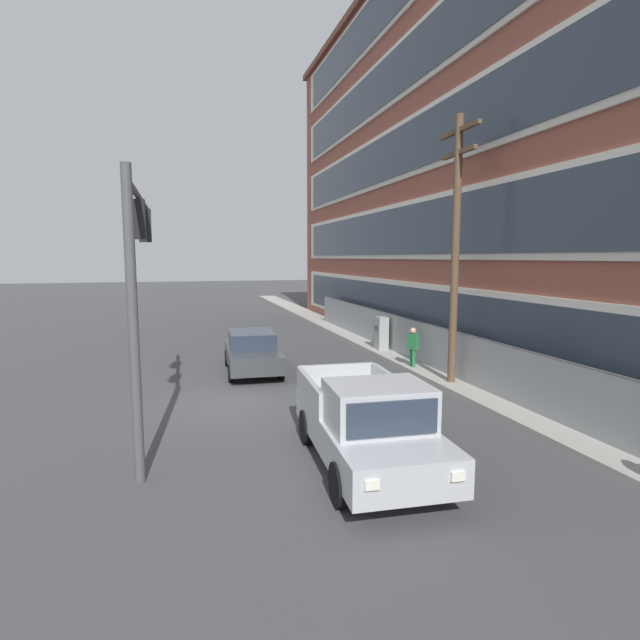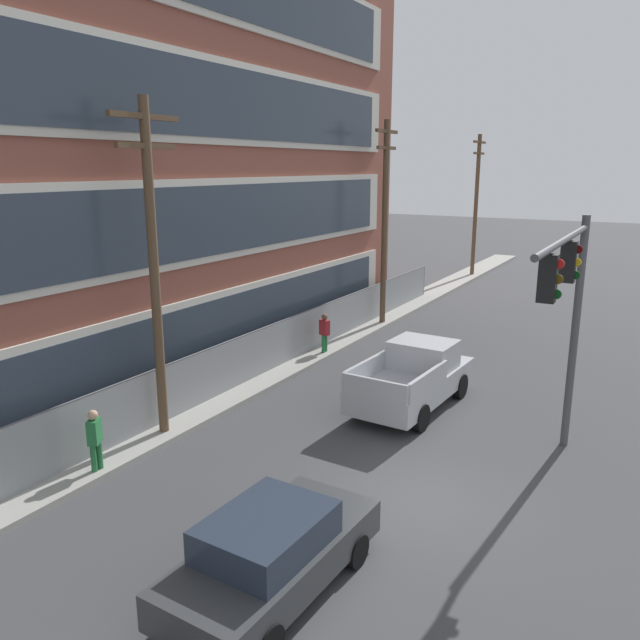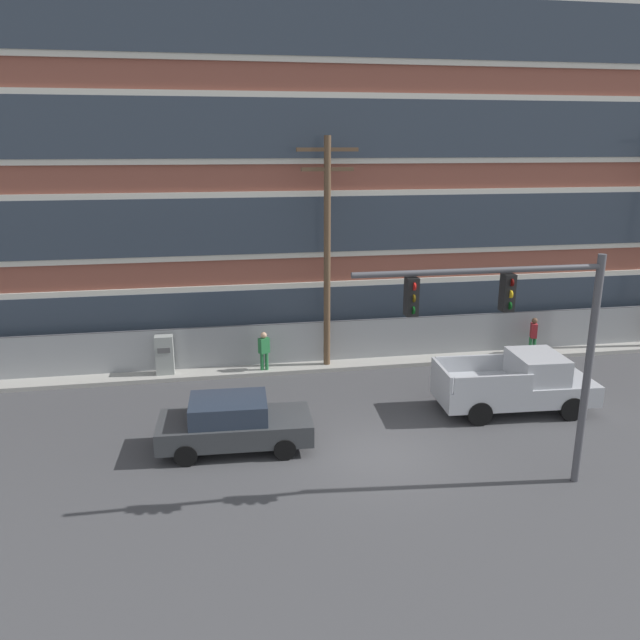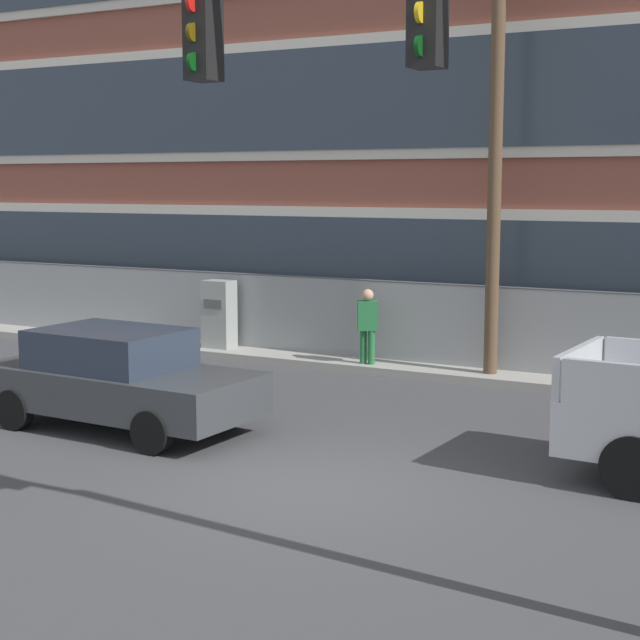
# 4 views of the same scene
# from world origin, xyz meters

# --- Properties ---
(ground_plane) EXTENTS (160.00, 160.00, 0.00)m
(ground_plane) POSITION_xyz_m (0.00, 0.00, 0.00)
(ground_plane) COLOR #424244
(sidewalk_building_side) EXTENTS (80.00, 1.71, 0.16)m
(sidewalk_building_side) POSITION_xyz_m (0.00, 7.74, 0.08)
(sidewalk_building_side) COLOR #9E9B93
(sidewalk_building_side) RESTS_ON ground
(brick_mill_building) EXTENTS (43.07, 12.02, 18.48)m
(brick_mill_building) POSITION_xyz_m (-3.62, 14.31, 9.25)
(brick_mill_building) COLOR brown
(brick_mill_building) RESTS_ON ground
(chain_link_fence) EXTENTS (38.50, 0.06, 1.82)m
(chain_link_fence) POSITION_xyz_m (2.01, 7.87, 0.93)
(chain_link_fence) COLOR gray
(chain_link_fence) RESTS_ON ground
(traffic_signal_mast) EXTENTS (6.29, 0.43, 6.11)m
(traffic_signal_mast) POSITION_xyz_m (2.90, -2.29, 4.38)
(traffic_signal_mast) COLOR #4C4C51
(traffic_signal_mast) RESTS_ON ground
(pickup_truck_silver) EXTENTS (5.32, 2.40, 1.96)m
(pickup_truck_silver) POSITION_xyz_m (5.34, 2.25, 0.94)
(pickup_truck_silver) COLOR #B2B5BA
(pickup_truck_silver) RESTS_ON ground
(sedan_dark_grey) EXTENTS (4.52, 2.12, 1.56)m
(sedan_dark_grey) POSITION_xyz_m (-4.14, 1.17, 0.80)
(sedan_dark_grey) COLOR #383A3D
(sedan_dark_grey) RESTS_ON ground
(utility_pole_near_corner) EXTENTS (2.30, 0.26, 8.96)m
(utility_pole_near_corner) POSITION_xyz_m (-0.17, 7.43, 4.92)
(utility_pole_near_corner) COLOR brown
(utility_pole_near_corner) RESTS_ON ground
(electrical_cabinet) EXTENTS (0.67, 0.49, 1.67)m
(electrical_cabinet) POSITION_xyz_m (-6.47, 7.46, 0.83)
(electrical_cabinet) COLOR #939993
(electrical_cabinet) RESTS_ON ground
(pedestrian_near_cabinet) EXTENTS (0.47, 0.40, 1.69)m
(pedestrian_near_cabinet) POSITION_xyz_m (-2.69, 7.21, 0.97)
(pedestrian_near_cabinet) COLOR #236B38
(pedestrian_near_cabinet) RESTS_ON ground
(pedestrian_by_fence) EXTENTS (0.36, 0.46, 1.69)m
(pedestrian_by_fence) POSITION_xyz_m (8.60, 7.26, 0.97)
(pedestrian_by_fence) COLOR #236B38
(pedestrian_by_fence) RESTS_ON ground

